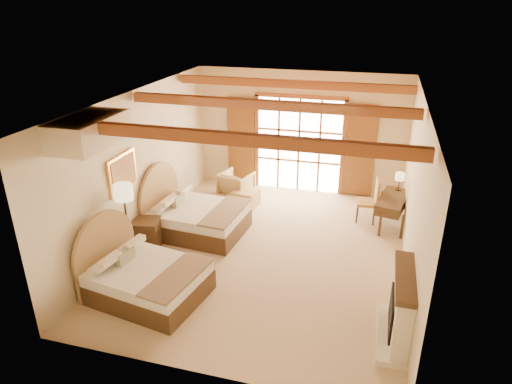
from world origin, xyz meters
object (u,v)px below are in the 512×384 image
(nightstand, at_px, (147,234))
(armchair, at_px, (236,185))
(bed_near, at_px, (140,276))
(bed_far, at_px, (192,215))
(desk, at_px, (392,210))

(nightstand, bearing_deg, armchair, 59.70)
(nightstand, relative_size, armchair, 0.80)
(bed_near, relative_size, armchair, 2.73)
(bed_far, distance_m, nightstand, 1.10)
(desk, bearing_deg, bed_far, -148.58)
(bed_far, height_order, desk, bed_far)
(bed_far, relative_size, nightstand, 3.41)
(bed_near, xyz_separation_m, armchair, (0.34, 4.48, -0.02))
(bed_near, distance_m, nightstand, 1.70)
(bed_far, xyz_separation_m, nightstand, (-0.63, -0.90, -0.09))
(bed_near, xyz_separation_m, nightstand, (-0.68, 1.55, -0.07))
(bed_near, relative_size, bed_far, 1.01)
(bed_near, bearing_deg, armchair, 95.36)
(bed_near, xyz_separation_m, bed_far, (-0.06, 2.45, 0.02))
(bed_near, bearing_deg, desk, 52.65)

